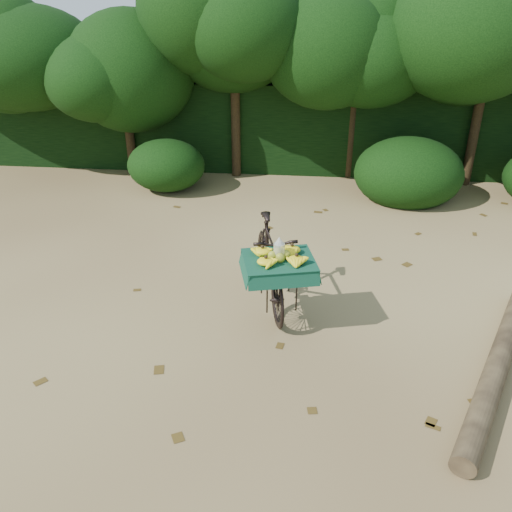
# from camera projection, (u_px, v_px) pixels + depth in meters

# --- Properties ---
(ground) EXTENTS (80.00, 80.00, 0.00)m
(ground) POSITION_uv_depth(u_px,v_px,m) (327.00, 328.00, 6.42)
(ground) COLOR tan
(ground) RESTS_ON ground
(vendor_bicycle) EXTENTS (1.07, 1.93, 1.10)m
(vendor_bicycle) POSITION_uv_depth(u_px,v_px,m) (270.00, 263.00, 6.68)
(vendor_bicycle) COLOR black
(vendor_bicycle) RESTS_ON ground
(fallen_log) EXTENTS (1.61, 3.00, 0.23)m
(fallen_log) POSITION_uv_depth(u_px,v_px,m) (499.00, 362.00, 5.67)
(fallen_log) COLOR brown
(fallen_log) RESTS_ON ground
(hedge_backdrop) EXTENTS (26.00, 1.80, 1.80)m
(hedge_backdrop) POSITION_uv_depth(u_px,v_px,m) (326.00, 123.00, 11.55)
(hedge_backdrop) COLOR black
(hedge_backdrop) RESTS_ON ground
(tree_row) EXTENTS (14.50, 2.00, 4.00)m
(tree_row) POSITION_uv_depth(u_px,v_px,m) (295.00, 75.00, 10.40)
(tree_row) COLOR black
(tree_row) RESTS_ON ground
(bush_clumps) EXTENTS (8.80, 1.70, 0.90)m
(bush_clumps) POSITION_uv_depth(u_px,v_px,m) (353.00, 174.00, 9.95)
(bush_clumps) COLOR black
(bush_clumps) RESTS_ON ground
(leaf_litter) EXTENTS (7.00, 7.30, 0.01)m
(leaf_litter) POSITION_uv_depth(u_px,v_px,m) (326.00, 298.00, 6.99)
(leaf_litter) COLOR #4C3814
(leaf_litter) RESTS_ON ground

